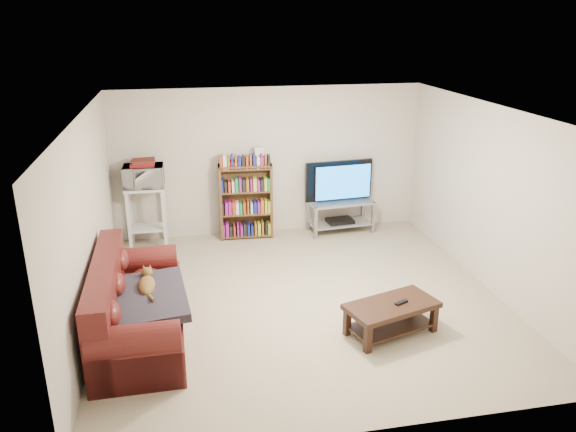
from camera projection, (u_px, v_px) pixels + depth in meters
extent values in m
plane|color=tan|center=(302.00, 299.00, 7.23)|extent=(5.00, 5.00, 0.00)
plane|color=white|center=(303.00, 112.00, 6.42)|extent=(5.00, 5.00, 0.00)
plane|color=beige|center=(269.00, 161.00, 9.13)|extent=(5.00, 0.00, 5.00)
plane|color=beige|center=(369.00, 311.00, 4.51)|extent=(5.00, 0.00, 5.00)
plane|color=beige|center=(88.00, 225.00, 6.37)|extent=(0.00, 5.00, 5.00)
plane|color=beige|center=(490.00, 199.00, 7.27)|extent=(0.00, 5.00, 5.00)
cube|color=#551815|center=(141.00, 320.00, 6.32)|extent=(0.96, 2.17, 0.41)
cube|color=#551815|center=(107.00, 302.00, 6.17)|extent=(0.29, 2.16, 0.90)
cube|color=#551815|center=(136.00, 364.00, 5.42)|extent=(0.89, 0.25, 0.53)
cube|color=#551815|center=(143.00, 278.00, 7.19)|extent=(0.89, 0.25, 0.53)
cube|color=#2E2934|center=(147.00, 298.00, 6.09)|extent=(0.94, 1.16, 0.19)
cube|color=black|center=(392.00, 306.00, 6.34)|extent=(1.15, 0.80, 0.06)
cube|color=black|center=(390.00, 325.00, 6.42)|extent=(1.04, 0.72, 0.03)
cube|color=black|center=(368.00, 339.00, 6.03)|extent=(0.09, 0.09, 0.32)
cube|color=black|center=(434.00, 319.00, 6.44)|extent=(0.09, 0.09, 0.32)
cube|color=black|center=(347.00, 322.00, 6.36)|extent=(0.09, 0.09, 0.32)
cube|color=black|center=(411.00, 304.00, 6.77)|extent=(0.09, 0.09, 0.32)
cube|color=black|center=(401.00, 302.00, 6.32)|extent=(0.17, 0.12, 0.02)
cube|color=#999EA3|center=(341.00, 202.00, 9.31)|extent=(1.11, 0.57, 0.03)
cube|color=#999EA3|center=(340.00, 223.00, 9.43)|extent=(1.05, 0.54, 0.02)
cube|color=gray|center=(316.00, 224.00, 9.07)|extent=(0.05, 0.05, 0.53)
cube|color=gray|center=(373.00, 218.00, 9.34)|extent=(0.05, 0.05, 0.53)
cube|color=gray|center=(308.00, 215.00, 9.45)|extent=(0.05, 0.05, 0.53)
cube|color=gray|center=(363.00, 210.00, 9.72)|extent=(0.05, 0.05, 0.53)
imported|color=black|center=(341.00, 182.00, 9.19)|extent=(1.16, 0.25, 0.66)
cube|color=black|center=(340.00, 221.00, 9.42)|extent=(0.45, 0.34, 0.06)
cube|color=#55391D|center=(221.00, 203.00, 8.99)|extent=(0.05, 0.27, 1.23)
cube|color=#55391D|center=(271.00, 200.00, 9.10)|extent=(0.05, 0.27, 1.23)
cube|color=#55391D|center=(245.00, 165.00, 8.84)|extent=(0.86, 0.30, 0.03)
cube|color=maroon|center=(233.00, 163.00, 8.80)|extent=(0.25, 0.20, 0.07)
cube|color=silver|center=(145.00, 188.00, 8.59)|extent=(0.61, 0.45, 0.04)
cube|color=silver|center=(148.00, 228.00, 8.81)|extent=(0.55, 0.40, 0.03)
cube|color=silver|center=(129.00, 223.00, 8.54)|extent=(0.05, 0.05, 0.93)
cube|color=silver|center=(164.00, 220.00, 8.63)|extent=(0.05, 0.05, 0.93)
cube|color=silver|center=(131.00, 215.00, 8.88)|extent=(0.05, 0.05, 0.93)
cube|color=silver|center=(165.00, 213.00, 8.97)|extent=(0.05, 0.05, 0.93)
imported|color=silver|center=(144.00, 176.00, 8.53)|extent=(0.60, 0.41, 0.33)
cube|color=maroon|center=(143.00, 164.00, 8.46)|extent=(0.36, 0.31, 0.05)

